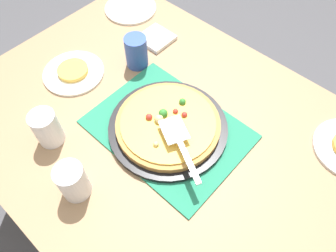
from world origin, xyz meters
name	(u,v)px	position (x,y,z in m)	size (l,w,h in m)	color
ground_plane	(168,209)	(0.00, 0.00, 0.00)	(8.00, 8.00, 0.00)	#4C4C51
dining_table	(168,147)	(0.00, 0.00, 0.64)	(1.40, 1.00, 0.75)	#9E7A56
placemat	(168,129)	(0.00, 0.00, 0.75)	(0.48, 0.36, 0.01)	#237F5B
pizza_pan	(168,127)	(0.00, 0.00, 0.76)	(0.38, 0.38, 0.01)	black
pizza	(168,124)	(0.00, 0.00, 0.78)	(0.33, 0.33, 0.05)	#B78442
plate_far_right	(74,73)	(0.42, 0.05, 0.76)	(0.22, 0.22, 0.01)	white
plate_side	(131,8)	(0.54, -0.35, 0.76)	(0.22, 0.22, 0.01)	white
served_slice_right	(73,70)	(0.42, 0.05, 0.77)	(0.11, 0.11, 0.02)	#EAB747
cup_near	(73,181)	(0.05, 0.33, 0.81)	(0.08, 0.08, 0.12)	white
cup_far	(136,52)	(0.28, -0.14, 0.81)	(0.08, 0.08, 0.12)	#3351AD
cup_corner	(47,128)	(0.25, 0.27, 0.81)	(0.08, 0.08, 0.12)	white
pizza_server	(180,143)	(-0.09, 0.04, 0.82)	(0.22, 0.14, 0.01)	silver
napkin_stack	(156,38)	(0.32, -0.28, 0.76)	(0.12, 0.12, 0.02)	white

